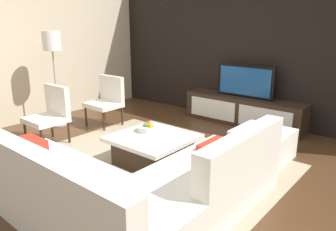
% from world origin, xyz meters
% --- Properties ---
extents(ground_plane, '(14.00, 14.00, 0.00)m').
position_xyz_m(ground_plane, '(0.00, 0.00, 0.00)').
color(ground_plane, '#4C301C').
extents(feature_wall_back, '(6.40, 0.12, 2.80)m').
position_xyz_m(feature_wall_back, '(0.00, 2.70, 1.40)').
color(feature_wall_back, black).
rests_on(feature_wall_back, ground).
extents(side_wall_left, '(0.12, 5.20, 2.80)m').
position_xyz_m(side_wall_left, '(-3.20, 0.20, 1.40)').
color(side_wall_left, beige).
rests_on(side_wall_left, ground).
extents(area_rug, '(3.26, 2.67, 0.01)m').
position_xyz_m(area_rug, '(-0.10, 0.00, 0.01)').
color(area_rug, tan).
rests_on(area_rug, ground).
extents(media_console, '(2.19, 0.48, 0.50)m').
position_xyz_m(media_console, '(0.00, 2.40, 0.25)').
color(media_console, '#332319').
rests_on(media_console, ground).
extents(television, '(1.07, 0.06, 0.58)m').
position_xyz_m(television, '(0.00, 2.40, 0.79)').
color(television, black).
rests_on(television, media_console).
extents(sectional_couch, '(2.36, 2.28, 0.80)m').
position_xyz_m(sectional_couch, '(0.50, -0.90, 0.28)').
color(sectional_couch, white).
rests_on(sectional_couch, ground).
extents(coffee_table, '(0.95, 0.96, 0.38)m').
position_xyz_m(coffee_table, '(-0.10, 0.10, 0.20)').
color(coffee_table, '#332319').
rests_on(coffee_table, ground).
extents(accent_chair_near, '(0.55, 0.52, 0.87)m').
position_xyz_m(accent_chair_near, '(-1.81, -0.31, 0.49)').
color(accent_chair_near, '#332319').
rests_on(accent_chair_near, ground).
extents(floor_lamp, '(0.31, 0.31, 1.64)m').
position_xyz_m(floor_lamp, '(-2.50, 0.23, 1.37)').
color(floor_lamp, '#A5A5AA').
rests_on(floor_lamp, ground).
extents(ottoman, '(0.70, 0.70, 0.40)m').
position_xyz_m(ottoman, '(0.92, 1.17, 0.20)').
color(ottoman, white).
rests_on(ottoman, ground).
extents(fruit_bowl, '(0.28, 0.28, 0.13)m').
position_xyz_m(fruit_bowl, '(-0.28, 0.20, 0.43)').
color(fruit_bowl, silver).
rests_on(fruit_bowl, coffee_table).
extents(accent_chair_far, '(0.58, 0.50, 0.87)m').
position_xyz_m(accent_chair_far, '(-1.87, 0.83, 0.49)').
color(accent_chair_far, '#332319').
rests_on(accent_chair_far, ground).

